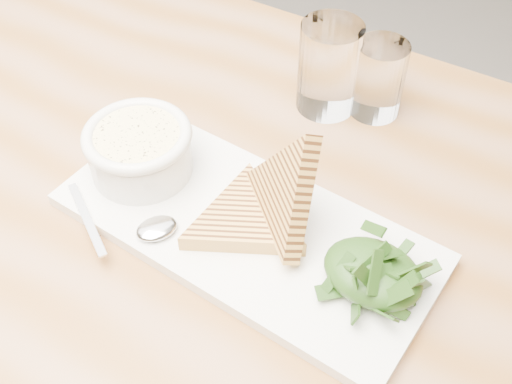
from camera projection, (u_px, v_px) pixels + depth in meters
The scene contains 14 objects.
table_top at pixel (207, 205), 0.78m from camera, with size 1.19×0.80×0.04m, color #946846.
table_leg_bl at pixel (112, 119), 1.45m from camera, with size 0.06×0.06×0.70m, color #946846.
platter at pixel (246, 229), 0.71m from camera, with size 0.43×0.19×0.02m, color white.
soup_bowl at pixel (140, 155), 0.75m from camera, with size 0.12×0.12×0.05m, color white.
soup at pixel (137, 137), 0.73m from camera, with size 0.10×0.10×0.01m, color #F9E298.
bowl_rim at pixel (137, 135), 0.73m from camera, with size 0.13×0.13×0.01m, color white.
sandwich_flat at pixel (245, 219), 0.70m from camera, with size 0.16×0.16×0.02m, color #C58E41, non-canonical shape.
sandwich_lean at pixel (285, 192), 0.67m from camera, with size 0.16×0.16×0.09m, color #C58E41, non-canonical shape.
salad_base at pixel (373, 273), 0.64m from camera, with size 0.10×0.08×0.04m, color black.
arugula_pile at pixel (374, 269), 0.63m from camera, with size 0.11×0.10×0.05m, color #2E5618, non-canonical shape.
spoon_bowl at pixel (157, 228), 0.70m from camera, with size 0.03×0.05×0.01m, color silver.
spoon_handle at pixel (87, 219), 0.71m from camera, with size 0.12×0.01×0.00m, color silver.
glass_near at pixel (329, 67), 0.83m from camera, with size 0.08×0.08×0.12m, color white.
glass_far at pixel (378, 79), 0.83m from camera, with size 0.07×0.07×0.10m, color white.
Camera 1 is at (0.45, -0.22, 1.30)m, focal length 45.00 mm.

